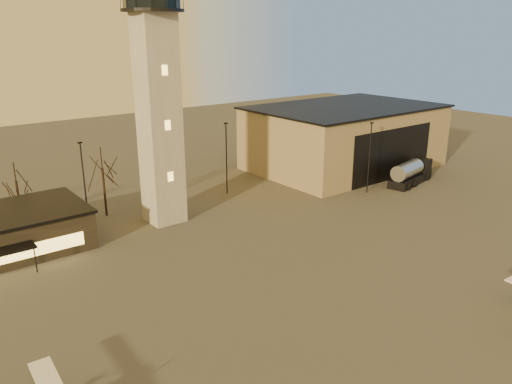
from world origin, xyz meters
TOP-DOWN VIEW (x-y plane):
  - ground at (0.00, 0.00)m, footprint 220.00×220.00m
  - control_tower at (0.00, 30.00)m, footprint 6.80×6.80m
  - hangar at (36.00, 33.98)m, footprint 30.60×20.60m
  - light_poles at (0.50, 31.00)m, footprint 58.50×12.25m
  - tree_row at (-13.70, 39.16)m, footprint 37.20×9.20m
  - fuel_truck at (36.66, 20.97)m, footprint 9.89×4.59m

SIDE VIEW (x-z plane):
  - ground at x=0.00m, z-range 0.00..0.00m
  - fuel_truck at x=36.66m, z-range -0.37..3.17m
  - hangar at x=36.00m, z-range 0.00..10.30m
  - light_poles at x=0.50m, z-range 0.34..10.48m
  - tree_row at x=-13.70m, z-range 1.54..10.34m
  - control_tower at x=0.00m, z-range 0.03..32.63m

